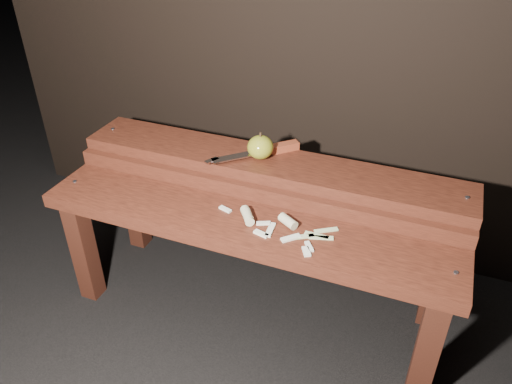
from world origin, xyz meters
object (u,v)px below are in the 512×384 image
at_px(bench_rear_tier, 269,184).
at_px(knife, 268,150).
at_px(apple, 260,147).
at_px(bench_front_tier, 240,243).

xyz_separation_m(bench_rear_tier, knife, (-0.02, 0.04, 0.10)).
relative_size(bench_rear_tier, apple, 14.38).
distance_m(bench_front_tier, knife, 0.31).
distance_m(bench_front_tier, apple, 0.30).
bearing_deg(apple, bench_rear_tier, -8.33).
height_order(apple, knife, apple).
height_order(bench_rear_tier, apple, apple).
distance_m(bench_front_tier, bench_rear_tier, 0.23).
bearing_deg(knife, apple, -112.49).
xyz_separation_m(bench_front_tier, bench_rear_tier, (0.00, 0.23, 0.06)).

